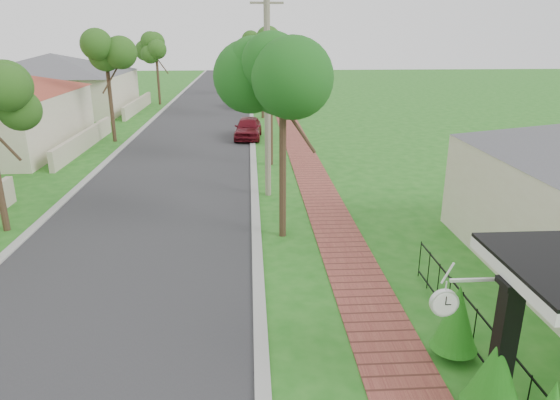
# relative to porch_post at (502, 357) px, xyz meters

# --- Properties ---
(ground) EXTENTS (160.00, 160.00, 0.00)m
(ground) POSITION_rel_porch_post_xyz_m (-4.55, 1.00, -1.12)
(ground) COLOR #1E6417
(ground) RESTS_ON ground
(road) EXTENTS (7.00, 120.00, 0.02)m
(road) POSITION_rel_porch_post_xyz_m (-7.55, 21.00, -1.12)
(road) COLOR #28282B
(road) RESTS_ON ground
(kerb_right) EXTENTS (0.30, 120.00, 0.10)m
(kerb_right) POSITION_rel_porch_post_xyz_m (-3.90, 21.00, -1.12)
(kerb_right) COLOR #9E9E99
(kerb_right) RESTS_ON ground
(kerb_left) EXTENTS (0.30, 120.00, 0.10)m
(kerb_left) POSITION_rel_porch_post_xyz_m (-11.20, 21.00, -1.12)
(kerb_left) COLOR #9E9E99
(kerb_left) RESTS_ON ground
(sidewalk) EXTENTS (1.50, 120.00, 0.03)m
(sidewalk) POSITION_rel_porch_post_xyz_m (-1.30, 21.00, -1.12)
(sidewalk) COLOR #984B3C
(sidewalk) RESTS_ON ground
(porch_post) EXTENTS (0.48, 0.48, 2.52)m
(porch_post) POSITION_rel_porch_post_xyz_m (0.00, 0.00, 0.00)
(porch_post) COLOR black
(porch_post) RESTS_ON ground
(picket_fence) EXTENTS (0.03, 8.02, 1.00)m
(picket_fence) POSITION_rel_porch_post_xyz_m (0.35, 1.00, -0.59)
(picket_fence) COLOR black
(picket_fence) RESTS_ON ground
(street_trees) EXTENTS (10.70, 37.65, 5.89)m
(street_trees) POSITION_rel_porch_post_xyz_m (-7.42, 27.84, 3.42)
(street_trees) COLOR #382619
(street_trees) RESTS_ON ground
(hedge_row) EXTENTS (0.88, 4.78, 1.98)m
(hedge_row) POSITION_rel_porch_post_xyz_m (-0.10, -0.67, -0.28)
(hedge_row) COLOR #166414
(hedge_row) RESTS_ON ground
(far_house_grey) EXTENTS (15.56, 15.56, 4.60)m
(far_house_grey) POSITION_rel_porch_post_xyz_m (-19.52, 35.00, 1.22)
(far_house_grey) COLOR beige
(far_house_grey) RESTS_ON ground
(parked_car_red) EXTENTS (1.80, 3.89, 1.29)m
(parked_car_red) POSITION_rel_porch_post_xyz_m (-4.15, 23.36, -0.48)
(parked_car_red) COLOR #5C0D16
(parked_car_red) RESTS_ON ground
(parked_car_white) EXTENTS (1.50, 4.18, 1.37)m
(parked_car_white) POSITION_rel_porch_post_xyz_m (-4.37, 36.44, -0.43)
(parked_car_white) COLOR silver
(parked_car_white) RESTS_ON ground
(near_tree) EXTENTS (2.33, 2.33, 5.99)m
(near_tree) POSITION_rel_porch_post_xyz_m (-3.07, 8.00, 3.66)
(near_tree) COLOR #382619
(near_tree) RESTS_ON ground
(utility_pole) EXTENTS (1.20, 0.24, 7.53)m
(utility_pole) POSITION_rel_porch_post_xyz_m (-3.37, 12.21, 2.70)
(utility_pole) COLOR gray
(utility_pole) RESTS_ON ground
(station_clock) EXTENTS (1.08, 0.13, 0.67)m
(station_clock) POSITION_rel_porch_post_xyz_m (-0.87, 0.40, 0.83)
(station_clock) COLOR white
(station_clock) RESTS_ON ground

